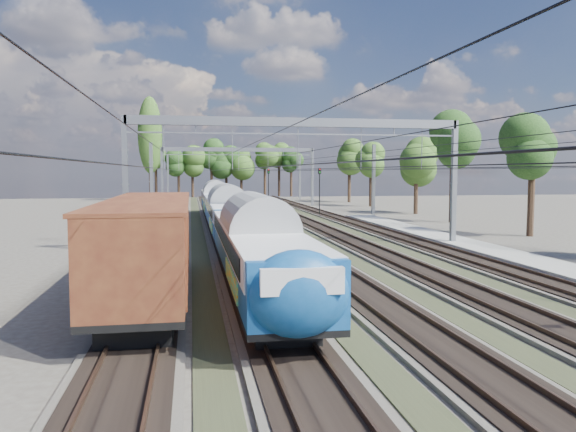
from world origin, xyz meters
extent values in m
cube|color=#47423A|center=(-9.00, 45.00, 0.07)|extent=(3.00, 130.00, 0.15)
cube|color=black|center=(-9.00, 45.00, 0.17)|extent=(2.50, 130.00, 0.06)
cube|color=#473326|center=(-9.72, 45.00, 0.27)|extent=(0.08, 130.00, 0.14)
cube|color=#473326|center=(-8.28, 45.00, 0.27)|extent=(0.08, 130.00, 0.14)
cube|color=#47423A|center=(-4.50, 45.00, 0.07)|extent=(3.00, 130.00, 0.15)
cube|color=black|center=(-4.50, 45.00, 0.17)|extent=(2.50, 130.00, 0.06)
cube|color=#473326|center=(-5.22, 45.00, 0.27)|extent=(0.08, 130.00, 0.14)
cube|color=#473326|center=(-3.78, 45.00, 0.27)|extent=(0.08, 130.00, 0.14)
cube|color=#47423A|center=(0.00, 45.00, 0.07)|extent=(3.00, 130.00, 0.15)
cube|color=black|center=(0.00, 45.00, 0.17)|extent=(2.50, 130.00, 0.06)
cube|color=#473326|center=(-0.72, 45.00, 0.27)|extent=(0.08, 130.00, 0.14)
cube|color=#473326|center=(0.72, 45.00, 0.27)|extent=(0.08, 130.00, 0.14)
cube|color=#47423A|center=(4.50, 45.00, 0.07)|extent=(3.00, 130.00, 0.15)
cube|color=black|center=(4.50, 45.00, 0.17)|extent=(2.50, 130.00, 0.06)
cube|color=#473326|center=(3.78, 45.00, 0.27)|extent=(0.08, 130.00, 0.14)
cube|color=#473326|center=(5.22, 45.00, 0.27)|extent=(0.08, 130.00, 0.14)
cube|color=#47423A|center=(9.00, 45.00, 0.07)|extent=(3.00, 130.00, 0.15)
cube|color=black|center=(9.00, 45.00, 0.17)|extent=(2.50, 130.00, 0.06)
cube|color=#473326|center=(8.28, 45.00, 0.27)|extent=(0.08, 130.00, 0.14)
cube|color=#473326|center=(9.72, 45.00, 0.27)|extent=(0.08, 130.00, 0.14)
cube|color=#313120|center=(-6.75, 45.00, 0.03)|extent=(1.10, 130.00, 0.05)
cube|color=#313120|center=(-2.25, 45.00, 0.03)|extent=(1.10, 130.00, 0.05)
cube|color=#313120|center=(2.25, 45.00, 0.03)|extent=(1.10, 130.00, 0.05)
cube|color=#313120|center=(6.75, 45.00, 0.03)|extent=(1.10, 130.00, 0.05)
cube|color=gray|center=(12.00, 20.00, 0.15)|extent=(3.00, 70.00, 0.30)
cube|color=gray|center=(-11.50, 30.00, 4.50)|extent=(0.35, 0.35, 9.00)
cube|color=gray|center=(11.50, 30.00, 4.50)|extent=(0.35, 0.35, 9.00)
cube|color=gray|center=(0.00, 30.00, 8.70)|extent=(23.00, 0.35, 0.60)
cube|color=gray|center=(-11.50, 78.00, 4.50)|extent=(0.35, 0.35, 9.00)
cube|color=gray|center=(11.50, 78.00, 4.50)|extent=(0.35, 0.35, 9.00)
cube|color=gray|center=(0.00, 78.00, 8.70)|extent=(23.00, 0.35, 0.60)
cube|color=gray|center=(-11.50, 55.00, 4.25)|extent=(0.35, 0.35, 8.50)
cube|color=gray|center=(-11.50, 100.00, 4.25)|extent=(0.35, 0.35, 8.50)
cube|color=gray|center=(13.80, 55.00, 4.25)|extent=(0.35, 0.35, 8.50)
cube|color=gray|center=(13.80, 100.00, 4.25)|extent=(0.35, 0.35, 8.50)
cylinder|color=black|center=(-9.00, 45.00, 5.50)|extent=(0.03, 130.00, 0.03)
cylinder|color=black|center=(-9.00, 45.00, 6.60)|extent=(0.03, 130.00, 0.03)
cylinder|color=black|center=(-4.50, 45.00, 5.50)|extent=(0.03, 130.00, 0.03)
cylinder|color=black|center=(-4.50, 45.00, 6.60)|extent=(0.03, 130.00, 0.03)
cylinder|color=black|center=(0.00, 45.00, 5.50)|extent=(0.03, 130.00, 0.03)
cylinder|color=black|center=(0.00, 45.00, 6.60)|extent=(0.03, 130.00, 0.03)
cylinder|color=black|center=(4.50, 45.00, 5.50)|extent=(0.03, 130.00, 0.03)
cylinder|color=black|center=(4.50, 45.00, 6.60)|extent=(0.03, 130.00, 0.03)
cylinder|color=black|center=(9.00, 45.00, 5.50)|extent=(0.03, 130.00, 0.03)
cylinder|color=black|center=(9.00, 45.00, 6.60)|extent=(0.03, 130.00, 0.03)
cylinder|color=black|center=(-14.38, 111.49, 3.52)|extent=(0.56, 0.56, 7.04)
sphere|color=black|center=(-14.38, 111.49, 9.15)|extent=(4.19, 4.19, 4.19)
cylinder|color=black|center=(-10.11, 111.00, 2.95)|extent=(0.56, 0.56, 5.91)
sphere|color=black|center=(-10.11, 111.00, 7.68)|extent=(4.94, 4.94, 4.94)
cylinder|color=black|center=(-6.45, 113.74, 2.93)|extent=(0.56, 0.56, 5.87)
sphere|color=black|center=(-6.45, 113.74, 7.63)|extent=(4.51, 4.51, 4.51)
cylinder|color=black|center=(-3.95, 110.56, 3.67)|extent=(0.56, 0.56, 7.34)
sphere|color=black|center=(-3.95, 110.56, 9.54)|extent=(4.02, 4.02, 4.02)
cylinder|color=black|center=(-0.29, 110.23, 3.06)|extent=(0.56, 0.56, 6.12)
sphere|color=black|center=(-0.29, 110.23, 7.96)|extent=(4.10, 4.10, 4.10)
cylinder|color=black|center=(3.43, 112.18, 3.13)|extent=(0.56, 0.56, 6.26)
sphere|color=black|center=(3.43, 112.18, 8.13)|extent=(5.00, 5.00, 5.00)
cylinder|color=black|center=(7.82, 110.28, 2.77)|extent=(0.56, 0.56, 5.53)
sphere|color=black|center=(7.82, 110.28, 7.19)|extent=(4.88, 4.88, 4.88)
cylinder|color=black|center=(11.10, 110.94, 2.86)|extent=(0.56, 0.56, 5.73)
sphere|color=black|center=(11.10, 110.94, 7.44)|extent=(4.56, 4.56, 4.56)
cylinder|color=black|center=(15.55, 112.47, 2.98)|extent=(0.56, 0.56, 5.96)
sphere|color=black|center=(15.55, 112.47, 7.75)|extent=(4.52, 4.52, 4.52)
cylinder|color=black|center=(21.45, 30.36, 3.15)|extent=(0.56, 0.56, 6.29)
sphere|color=black|center=(21.45, 30.36, 8.18)|extent=(3.51, 3.51, 3.51)
cylinder|color=black|center=(20.39, 47.67, 2.74)|extent=(0.56, 0.56, 5.48)
sphere|color=black|center=(20.39, 47.67, 7.13)|extent=(3.76, 3.76, 3.76)
cylinder|color=black|center=(20.45, 61.20, 3.00)|extent=(0.56, 0.56, 6.00)
sphere|color=black|center=(20.45, 61.20, 7.80)|extent=(4.45, 4.45, 4.45)
cylinder|color=black|center=(21.01, 72.18, 3.30)|extent=(0.56, 0.56, 6.59)
sphere|color=black|center=(21.01, 72.18, 8.57)|extent=(4.21, 4.21, 4.21)
cylinder|color=black|center=(20.30, 87.44, 2.62)|extent=(0.56, 0.56, 5.23)
sphere|color=black|center=(20.30, 87.44, 6.80)|extent=(4.47, 4.47, 4.47)
cylinder|color=black|center=(-14.50, 98.00, 8.00)|extent=(0.70, 0.70, 16.00)
ellipsoid|color=#2E541C|center=(-14.50, 98.00, 12.00)|extent=(4.40, 4.40, 14.08)
cube|color=black|center=(-4.50, 9.22, 0.55)|extent=(1.98, 2.98, 0.79)
cube|color=black|center=(-4.50, 23.11, 0.55)|extent=(1.98, 2.98, 0.79)
cube|color=navy|center=(-4.50, 16.17, 2.03)|extent=(2.78, 19.84, 1.88)
cube|color=silver|center=(-4.50, 16.17, 2.53)|extent=(2.86, 19.05, 0.94)
cube|color=black|center=(-3.06, 16.17, 2.53)|extent=(0.04, 16.87, 0.69)
cube|color=yellow|center=(-4.50, 11.80, 1.54)|extent=(2.88, 5.56, 0.69)
cylinder|color=#96989B|center=(-4.50, 16.17, 2.98)|extent=(2.82, 19.84, 2.82)
cube|color=black|center=(-4.50, 29.67, 0.55)|extent=(1.98, 2.98, 0.79)
cube|color=black|center=(-4.50, 43.55, 0.55)|extent=(1.98, 2.98, 0.79)
cube|color=navy|center=(-4.50, 36.61, 2.03)|extent=(2.78, 19.84, 1.88)
cube|color=silver|center=(-4.50, 36.61, 2.53)|extent=(2.86, 19.05, 0.94)
cube|color=black|center=(-3.06, 36.61, 2.53)|extent=(0.04, 16.87, 0.69)
cube|color=yellow|center=(-4.50, 32.24, 1.54)|extent=(2.88, 5.56, 0.69)
cylinder|color=#96989B|center=(-4.50, 36.61, 2.98)|extent=(2.82, 19.84, 2.82)
cube|color=black|center=(-4.50, 50.11, 0.55)|extent=(1.98, 2.98, 0.79)
cube|color=black|center=(-4.50, 64.00, 0.55)|extent=(1.98, 2.98, 0.79)
cube|color=navy|center=(-4.50, 57.05, 2.03)|extent=(2.78, 19.84, 1.88)
cube|color=silver|center=(-4.50, 57.05, 2.53)|extent=(2.86, 19.05, 0.94)
cube|color=black|center=(-3.06, 57.05, 2.53)|extent=(0.04, 16.87, 0.69)
cube|color=yellow|center=(-4.50, 52.69, 1.54)|extent=(2.88, 5.56, 0.69)
cylinder|color=#96989B|center=(-4.50, 57.05, 2.98)|extent=(2.82, 19.84, 2.82)
ellipsoid|color=navy|center=(-4.50, 6.45, 2.08)|extent=(2.82, 1.55, 2.40)
cube|color=black|center=(-9.00, 9.88, 0.56)|extent=(2.24, 2.91, 0.78)
cube|color=black|center=(-9.00, 20.85, 0.56)|extent=(2.24, 2.91, 0.78)
cube|color=black|center=(-9.00, 15.37, 1.06)|extent=(3.02, 15.67, 0.22)
cube|color=#4B1D14|center=(-9.00, 15.37, 2.63)|extent=(3.02, 15.67, 2.91)
cube|color=#4B1D14|center=(-9.00, 15.37, 4.14)|extent=(3.25, 15.67, 0.13)
imported|color=black|center=(4.19, 63.41, 0.92)|extent=(0.47, 0.69, 1.85)
cylinder|color=black|center=(4.30, 75.97, 2.53)|extent=(0.14, 0.14, 5.06)
cube|color=black|center=(4.30, 75.97, 5.41)|extent=(0.38, 0.26, 0.71)
sphere|color=red|center=(4.30, 75.84, 5.61)|extent=(0.16, 0.16, 0.16)
sphere|color=#0C9919|center=(4.30, 75.84, 5.26)|extent=(0.16, 0.16, 0.16)
cylinder|color=black|center=(8.02, 57.98, 2.53)|extent=(0.14, 0.14, 5.06)
cube|color=black|center=(8.02, 57.98, 5.42)|extent=(0.36, 0.22, 0.71)
sphere|color=red|center=(8.02, 57.85, 5.62)|extent=(0.16, 0.16, 0.16)
sphere|color=#0C9919|center=(8.02, 57.85, 5.26)|extent=(0.16, 0.16, 0.16)
camera|label=1|loc=(-7.28, -7.99, 5.33)|focal=35.00mm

